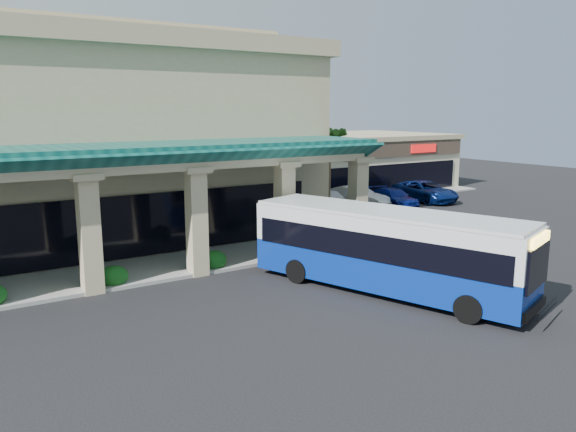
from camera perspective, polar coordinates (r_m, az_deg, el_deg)
ground at (r=22.18m, az=3.70°, el=-7.99°), size 110.00×110.00×0.00m
main_building at (r=33.14m, az=-25.25°, el=7.25°), size 30.80×14.80×11.35m
arcade at (r=24.41m, az=-21.63°, el=-0.08°), size 30.00×6.20×5.70m
strip_mall at (r=51.22m, az=3.81°, el=5.51°), size 22.50×12.50×4.90m
palm_0 at (r=35.11m, az=4.14°, el=4.49°), size 2.40×2.40×6.60m
palm_1 at (r=38.15m, az=2.60°, el=4.40°), size 2.40×2.40×5.80m
broadleaf_tree at (r=41.33m, az=-3.72°, el=4.19°), size 2.60×2.60×4.81m
transit_bus at (r=22.37m, az=9.92°, el=-3.58°), size 6.34×12.00×3.28m
pedestrian at (r=26.24m, az=14.06°, el=-3.45°), size 0.56×0.69×1.65m
car_silver at (r=39.24m, az=3.99°, el=1.57°), size 2.68×5.32×1.74m
car_white at (r=41.25m, az=6.92°, el=1.90°), size 3.29×5.26×1.64m
car_red at (r=42.44m, az=10.70°, el=1.84°), size 2.54×4.89×1.35m
car_gray at (r=45.43m, az=13.72°, el=2.46°), size 2.96×5.90×1.60m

